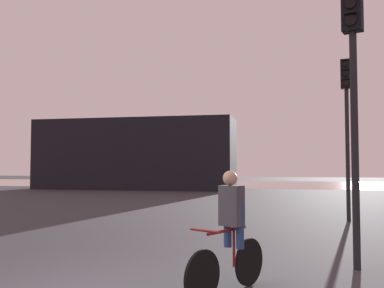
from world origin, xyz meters
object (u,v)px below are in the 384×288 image
at_px(distant_building, 135,154).
at_px(cyclist, 230,231).
at_px(traffic_light_far_right, 347,109).
at_px(traffic_light_near_right, 353,67).

distance_m(distant_building, cyclist, 25.83).
xyz_separation_m(traffic_light_far_right, cyclist, (-2.62, -7.97, -2.59)).
height_order(traffic_light_near_right, cyclist, traffic_light_near_right).
bearing_deg(distant_building, traffic_light_near_right, -62.06).
xyz_separation_m(distant_building, traffic_light_far_right, (12.49, -15.85, 0.90)).
distance_m(traffic_light_near_right, cyclist, 3.56).
xyz_separation_m(traffic_light_near_right, cyclist, (-1.86, -1.71, -2.51)).
xyz_separation_m(traffic_light_near_right, traffic_light_far_right, (0.76, 6.26, 0.08)).
height_order(traffic_light_far_right, cyclist, traffic_light_far_right).
relative_size(distant_building, traffic_light_near_right, 2.98).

